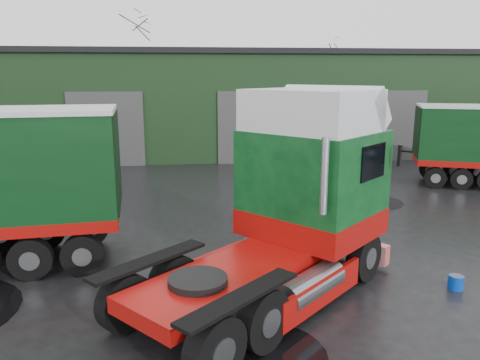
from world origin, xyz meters
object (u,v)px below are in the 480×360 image
(hero_tractor, at_px, (259,201))
(warehouse, at_px, (241,101))
(wash_bucket, at_px, (456,283))
(tree_back_b, at_px, (317,87))
(tree_back_a, at_px, (135,76))

(hero_tractor, bearing_deg, warehouse, 131.68)
(warehouse, height_order, wash_bucket, warehouse)
(warehouse, distance_m, wash_bucket, 22.65)
(wash_bucket, distance_m, tree_back_b, 32.99)
(warehouse, distance_m, tree_back_b, 12.82)
(wash_bucket, height_order, tree_back_a, tree_back_a)
(warehouse, bearing_deg, wash_bucket, -83.73)
(tree_back_a, bearing_deg, tree_back_b, 0.00)
(warehouse, distance_m, tree_back_a, 12.90)
(tree_back_b, bearing_deg, tree_back_a, 180.00)
(wash_bucket, xyz_separation_m, tree_back_b, (5.55, 32.32, 3.59))
(tree_back_b, bearing_deg, warehouse, -128.66)
(warehouse, height_order, tree_back_b, tree_back_b)
(wash_bucket, relative_size, tree_back_a, 0.04)
(wash_bucket, xyz_separation_m, tree_back_a, (-10.45, 32.32, 4.59))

